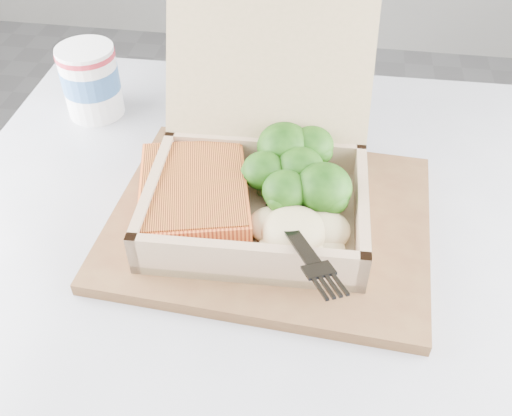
% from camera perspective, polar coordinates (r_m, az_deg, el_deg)
% --- Properties ---
extents(cafe_table, '(0.75, 0.75, 0.71)m').
position_cam_1_polar(cafe_table, '(0.70, 1.88, -15.06)').
color(cafe_table, black).
rests_on(cafe_table, floor).
extents(serving_tray, '(0.33, 0.27, 0.01)m').
position_cam_1_polar(serving_tray, '(0.59, 1.39, -1.20)').
color(serving_tray, brown).
rests_on(serving_tray, cafe_table).
extents(takeout_container, '(0.23, 0.25, 0.19)m').
position_cam_1_polar(takeout_container, '(0.58, 0.48, 4.94)').
color(takeout_container, tan).
rests_on(takeout_container, serving_tray).
extents(salmon_fillet, '(0.14, 0.16, 0.03)m').
position_cam_1_polar(salmon_fillet, '(0.57, -6.21, 1.42)').
color(salmon_fillet, orange).
rests_on(salmon_fillet, takeout_container).
extents(broccoli_pile, '(0.13, 0.13, 0.05)m').
position_cam_1_polar(broccoli_pile, '(0.58, 4.42, 3.40)').
color(broccoli_pile, '#306E18').
rests_on(broccoli_pile, takeout_container).
extents(mashed_potatoes, '(0.10, 0.09, 0.03)m').
position_cam_1_polar(mashed_potatoes, '(0.53, 3.84, -2.28)').
color(mashed_potatoes, beige).
rests_on(mashed_potatoes, takeout_container).
extents(plastic_fork, '(0.09, 0.16, 0.04)m').
position_cam_1_polar(plastic_fork, '(0.53, 2.77, -0.71)').
color(plastic_fork, black).
rests_on(plastic_fork, mashed_potatoes).
extents(paper_cup, '(0.07, 0.07, 0.09)m').
position_cam_1_polar(paper_cup, '(0.76, -16.22, 12.27)').
color(paper_cup, white).
rests_on(paper_cup, cafe_table).
extents(receipt, '(0.08, 0.13, 0.00)m').
position_cam_1_polar(receipt, '(0.72, 3.89, 7.45)').
color(receipt, silver).
rests_on(receipt, cafe_table).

